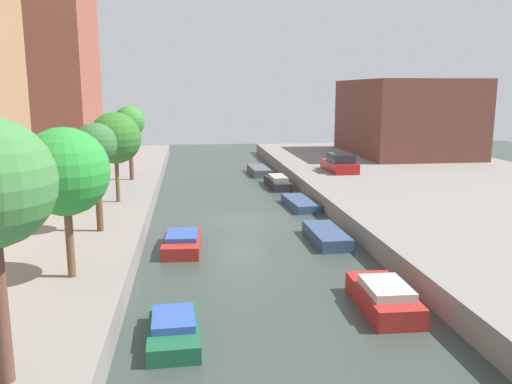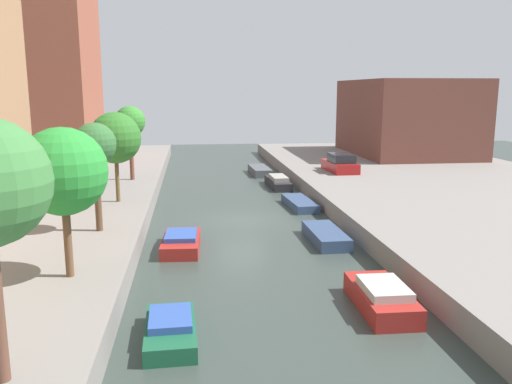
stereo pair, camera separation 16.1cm
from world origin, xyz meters
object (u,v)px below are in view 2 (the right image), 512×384
(moored_boat_left_2, at_px, (181,242))
(moored_boat_right_3, at_px, (300,203))
(moored_boat_right_2, at_px, (326,236))
(moored_boat_right_4, at_px, (278,182))
(street_tree_2, at_px, (95,146))
(street_tree_4, at_px, (130,122))
(low_block_right, at_px, (406,117))
(moored_boat_right_5, at_px, (260,171))
(moored_boat_right_1, at_px, (382,297))
(street_tree_1, at_px, (63,172))
(street_tree_3, at_px, (115,138))
(parked_car, at_px, (340,164))
(apartment_tower_far, at_px, (27,1))
(moored_boat_left_1, at_px, (171,330))

(moored_boat_left_2, relative_size, moored_boat_right_3, 0.87)
(moored_boat_right_2, xyz_separation_m, moored_boat_right_4, (0.09, 14.45, 0.09))
(street_tree_2, xyz_separation_m, moored_boat_right_3, (10.70, 7.90, -4.51))
(street_tree_4, bearing_deg, low_block_right, 25.85)
(moored_boat_right_5, bearing_deg, moored_boat_right_1, -89.38)
(street_tree_1, bearing_deg, moored_boat_right_2, 30.96)
(low_block_right, relative_size, moored_boat_right_1, 3.79)
(street_tree_3, height_order, parked_car, street_tree_3)
(moored_boat_right_1, bearing_deg, moored_boat_left_2, 131.70)
(moored_boat_right_2, bearing_deg, moored_boat_right_5, 91.31)
(street_tree_3, distance_m, moored_boat_right_2, 12.66)
(apartment_tower_far, distance_m, street_tree_2, 28.00)
(moored_boat_right_2, bearing_deg, moored_boat_left_2, -176.32)
(moored_boat_left_2, distance_m, moored_boat_right_4, 16.42)
(low_block_right, relative_size, moored_boat_left_2, 3.83)
(apartment_tower_far, height_order, low_block_right, apartment_tower_far)
(street_tree_1, distance_m, moored_boat_right_2, 12.85)
(moored_boat_right_2, bearing_deg, street_tree_2, -177.85)
(moored_boat_left_2, height_order, moored_boat_right_3, moored_boat_left_2)
(street_tree_2, bearing_deg, moored_boat_right_4, 54.73)
(parked_car, distance_m, moored_boat_left_2, 19.55)
(street_tree_1, relative_size, moored_boat_left_2, 1.37)
(street_tree_4, bearing_deg, moored_boat_right_5, 36.81)
(street_tree_4, bearing_deg, street_tree_1, -90.00)
(apartment_tower_far, distance_m, moored_boat_right_4, 26.10)
(street_tree_2, relative_size, moored_boat_left_2, 1.31)
(parked_car, distance_m, moored_boat_right_2, 15.92)
(street_tree_2, bearing_deg, moored_boat_right_5, 64.74)
(street_tree_1, distance_m, moored_boat_right_3, 17.94)
(low_block_right, relative_size, street_tree_3, 2.81)
(moored_boat_right_2, relative_size, moored_boat_right_4, 0.87)
(low_block_right, xyz_separation_m, street_tree_2, (-24.79, -25.62, 0.21))
(moored_boat_right_1, height_order, moored_boat_right_2, moored_boat_right_1)
(low_block_right, xyz_separation_m, moored_boat_right_3, (-14.10, -17.72, -4.30))
(street_tree_2, relative_size, moored_boat_right_1, 1.30)
(parked_car, relative_size, moored_boat_right_1, 1.14)
(low_block_right, relative_size, moored_boat_left_1, 4.41)
(street_tree_4, xyz_separation_m, moored_boat_right_5, (9.93, 7.43, -4.64))
(moored_boat_right_5, bearing_deg, moored_boat_right_4, -84.81)
(street_tree_3, bearing_deg, moored_boat_right_2, -29.28)
(moored_boat_right_4, bearing_deg, street_tree_2, -125.27)
(street_tree_4, bearing_deg, moored_boat_right_1, -64.17)
(moored_boat_right_4, bearing_deg, apartment_tower_far, 153.60)
(moored_boat_left_1, bearing_deg, moored_boat_left_2, 88.95)
(apartment_tower_far, bearing_deg, moored_boat_right_4, -26.40)
(low_block_right, relative_size, parked_car, 3.32)
(apartment_tower_far, xyz_separation_m, street_tree_3, (9.21, -18.39, -9.88))
(parked_car, xyz_separation_m, moored_boat_left_1, (-12.01, -24.31, -1.27))
(parked_car, xyz_separation_m, moored_boat_left_2, (-11.85, -15.50, -1.24))
(street_tree_1, height_order, parked_car, street_tree_1)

